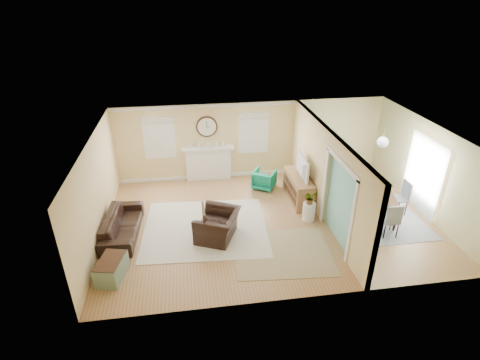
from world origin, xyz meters
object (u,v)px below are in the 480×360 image
object	(u,v)px
eames_chair	(218,225)
credenza	(298,188)
green_chair	(264,179)
sofa	(122,225)
dining_table	(373,203)

from	to	relation	value
eames_chair	credenza	size ratio (longest dim) A/B	0.71
eames_chair	green_chair	distance (m)	3.07
sofa	credenza	world-z (taller)	credenza
green_chair	credenza	bearing A→B (deg)	164.85
credenza	dining_table	xyz separation A→B (m)	(1.93, -1.07, -0.06)
sofa	green_chair	bearing A→B (deg)	-61.01
sofa	credenza	size ratio (longest dim) A/B	1.30
sofa	green_chair	size ratio (longest dim) A/B	3.06
dining_table	credenza	bearing A→B (deg)	75.41
green_chair	dining_table	world-z (taller)	dining_table
credenza	dining_table	world-z (taller)	credenza
sofa	dining_table	world-z (taller)	dining_table
sofa	dining_table	distance (m)	7.04
sofa	credenza	bearing A→B (deg)	-74.27
eames_chair	green_chair	world-z (taller)	eames_chair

